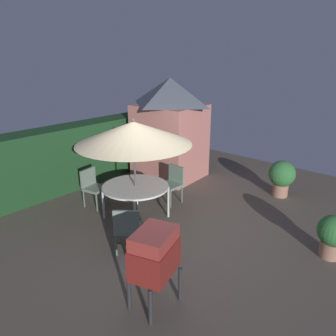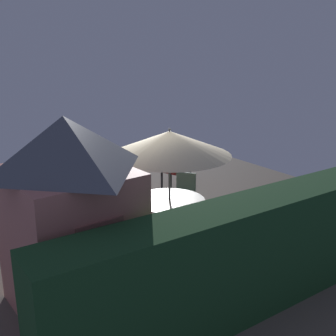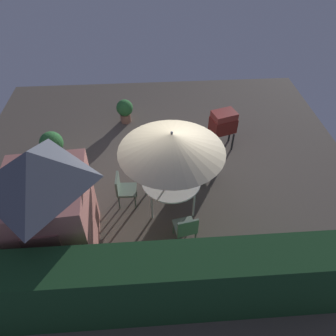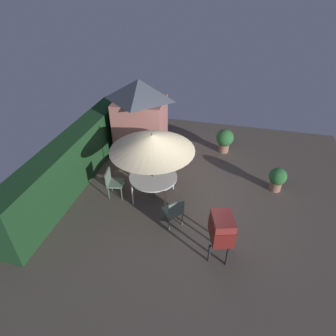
{
  "view_description": "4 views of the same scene",
  "coord_description": "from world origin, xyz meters",
  "px_view_note": "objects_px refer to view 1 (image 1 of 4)",
  "views": [
    {
      "loc": [
        -4.7,
        -4.09,
        3.48
      ],
      "look_at": [
        0.16,
        0.18,
        1.23
      ],
      "focal_mm": 35.88,
      "sensor_mm": 36.0,
      "label": 1
    },
    {
      "loc": [
        4.19,
        7.19,
        3.65
      ],
      "look_at": [
        -0.47,
        0.33,
        1.25
      ],
      "focal_mm": 43.93,
      "sensor_mm": 36.0,
      "label": 2
    },
    {
      "loc": [
        0.29,
        6.15,
        6.16
      ],
      "look_at": [
        -0.1,
        0.49,
        0.84
      ],
      "focal_mm": 33.72,
      "sensor_mm": 36.0,
      "label": 3
    },
    {
      "loc": [
        -6.62,
        -1.22,
        5.75
      ],
      "look_at": [
        0.17,
        0.47,
        0.91
      ],
      "focal_mm": 30.23,
      "sensor_mm": 36.0,
      "label": 4
    }
  ],
  "objects_px": {
    "garden_shed": "(170,128)",
    "bbq_grill": "(154,254)",
    "patio_table": "(135,188)",
    "potted_plant_by_grill": "(333,234)",
    "potted_plant_by_shed": "(282,176)",
    "chair_toward_hedge": "(93,185)",
    "chair_near_shed": "(128,227)",
    "patio_umbrella": "(134,133)",
    "chair_far_side": "(173,182)"
  },
  "relations": [
    {
      "from": "patio_table",
      "to": "potted_plant_by_shed",
      "type": "relative_size",
      "value": 1.54
    },
    {
      "from": "patio_umbrella",
      "to": "chair_near_shed",
      "type": "bearing_deg",
      "value": -139.7
    },
    {
      "from": "chair_near_shed",
      "to": "potted_plant_by_shed",
      "type": "height_order",
      "value": "potted_plant_by_shed"
    },
    {
      "from": "bbq_grill",
      "to": "chair_near_shed",
      "type": "bearing_deg",
      "value": 63.0
    },
    {
      "from": "patio_umbrella",
      "to": "chair_far_side",
      "type": "height_order",
      "value": "patio_umbrella"
    },
    {
      "from": "patio_umbrella",
      "to": "potted_plant_by_shed",
      "type": "height_order",
      "value": "patio_umbrella"
    },
    {
      "from": "garden_shed",
      "to": "chair_far_side",
      "type": "xyz_separation_m",
      "value": [
        -1.32,
        -1.25,
        -0.92
      ]
    },
    {
      "from": "patio_umbrella",
      "to": "potted_plant_by_grill",
      "type": "distance_m",
      "value": 4.15
    },
    {
      "from": "chair_near_shed",
      "to": "chair_far_side",
      "type": "bearing_deg",
      "value": 20.5
    },
    {
      "from": "garden_shed",
      "to": "patio_umbrella",
      "type": "relative_size",
      "value": 1.18
    },
    {
      "from": "patio_umbrella",
      "to": "potted_plant_by_grill",
      "type": "height_order",
      "value": "patio_umbrella"
    },
    {
      "from": "bbq_grill",
      "to": "potted_plant_by_shed",
      "type": "xyz_separation_m",
      "value": [
        4.94,
        0.29,
        -0.31
      ]
    },
    {
      "from": "chair_far_side",
      "to": "potted_plant_by_shed",
      "type": "distance_m",
      "value": 2.76
    },
    {
      "from": "patio_table",
      "to": "chair_toward_hedge",
      "type": "distance_m",
      "value": 1.27
    },
    {
      "from": "bbq_grill",
      "to": "potted_plant_by_grill",
      "type": "height_order",
      "value": "bbq_grill"
    },
    {
      "from": "patio_umbrella",
      "to": "chair_far_side",
      "type": "distance_m",
      "value": 1.83
    },
    {
      "from": "bbq_grill",
      "to": "potted_plant_by_grill",
      "type": "xyz_separation_m",
      "value": [
        2.94,
        -1.51,
        -0.39
      ]
    },
    {
      "from": "patio_table",
      "to": "potted_plant_by_shed",
      "type": "distance_m",
      "value": 3.76
    },
    {
      "from": "patio_table",
      "to": "potted_plant_by_grill",
      "type": "xyz_separation_m",
      "value": [
        1.25,
        -3.68,
        -0.26
      ]
    },
    {
      "from": "chair_toward_hedge",
      "to": "patio_table",
      "type": "bearing_deg",
      "value": -79.59
    },
    {
      "from": "potted_plant_by_grill",
      "to": "garden_shed",
      "type": "bearing_deg",
      "value": 75.67
    },
    {
      "from": "chair_near_shed",
      "to": "potted_plant_by_grill",
      "type": "height_order",
      "value": "chair_near_shed"
    },
    {
      "from": "bbq_grill",
      "to": "chair_far_side",
      "type": "relative_size",
      "value": 1.33
    },
    {
      "from": "patio_umbrella",
      "to": "chair_toward_hedge",
      "type": "distance_m",
      "value": 1.88
    },
    {
      "from": "bbq_grill",
      "to": "patio_umbrella",
      "type": "bearing_deg",
      "value": 52.08
    },
    {
      "from": "chair_far_side",
      "to": "garden_shed",
      "type": "bearing_deg",
      "value": 43.32
    },
    {
      "from": "bbq_grill",
      "to": "potted_plant_by_shed",
      "type": "height_order",
      "value": "bbq_grill"
    },
    {
      "from": "patio_table",
      "to": "chair_near_shed",
      "type": "bearing_deg",
      "value": -139.7
    },
    {
      "from": "patio_table",
      "to": "chair_toward_hedge",
      "type": "height_order",
      "value": "chair_toward_hedge"
    },
    {
      "from": "garden_shed",
      "to": "potted_plant_by_grill",
      "type": "relative_size",
      "value": 3.54
    },
    {
      "from": "potted_plant_by_shed",
      "to": "potted_plant_by_grill",
      "type": "xyz_separation_m",
      "value": [
        -2.0,
        -1.81,
        -0.08
      ]
    },
    {
      "from": "bbq_grill",
      "to": "chair_toward_hedge",
      "type": "relative_size",
      "value": 1.33
    },
    {
      "from": "patio_umbrella",
      "to": "chair_far_side",
      "type": "xyz_separation_m",
      "value": [
        1.18,
        -0.05,
        -1.4
      ]
    },
    {
      "from": "garden_shed",
      "to": "potted_plant_by_grill",
      "type": "xyz_separation_m",
      "value": [
        -1.25,
        -4.88,
        -0.99
      ]
    },
    {
      "from": "garden_shed",
      "to": "bbq_grill",
      "type": "relative_size",
      "value": 2.35
    },
    {
      "from": "patio_umbrella",
      "to": "potted_plant_by_shed",
      "type": "xyz_separation_m",
      "value": [
        3.25,
        -1.87,
        -1.38
      ]
    },
    {
      "from": "chair_far_side",
      "to": "potted_plant_by_shed",
      "type": "relative_size",
      "value": 0.97
    },
    {
      "from": "bbq_grill",
      "to": "chair_far_side",
      "type": "xyz_separation_m",
      "value": [
        2.86,
        2.12,
        -0.33
      ]
    },
    {
      "from": "garden_shed",
      "to": "potted_plant_by_shed",
      "type": "distance_m",
      "value": 3.29
    },
    {
      "from": "patio_umbrella",
      "to": "potted_plant_by_shed",
      "type": "distance_m",
      "value": 4.0
    },
    {
      "from": "patio_umbrella",
      "to": "chair_toward_hedge",
      "type": "height_order",
      "value": "patio_umbrella"
    },
    {
      "from": "garden_shed",
      "to": "chair_toward_hedge",
      "type": "xyz_separation_m",
      "value": [
        -2.73,
        0.03,
        -0.92
      ]
    },
    {
      "from": "patio_table",
      "to": "chair_toward_hedge",
      "type": "bearing_deg",
      "value": 100.41
    },
    {
      "from": "patio_table",
      "to": "chair_near_shed",
      "type": "distance_m",
      "value": 1.36
    },
    {
      "from": "patio_table",
      "to": "potted_plant_by_grill",
      "type": "bearing_deg",
      "value": -71.17
    },
    {
      "from": "chair_near_shed",
      "to": "chair_far_side",
      "type": "distance_m",
      "value": 2.35
    },
    {
      "from": "bbq_grill",
      "to": "chair_near_shed",
      "type": "relative_size",
      "value": 1.33
    },
    {
      "from": "garden_shed",
      "to": "chair_far_side",
      "type": "bearing_deg",
      "value": -136.68
    },
    {
      "from": "chair_far_side",
      "to": "potted_plant_by_grill",
      "type": "distance_m",
      "value": 3.63
    },
    {
      "from": "patio_table",
      "to": "bbq_grill",
      "type": "height_order",
      "value": "bbq_grill"
    }
  ]
}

